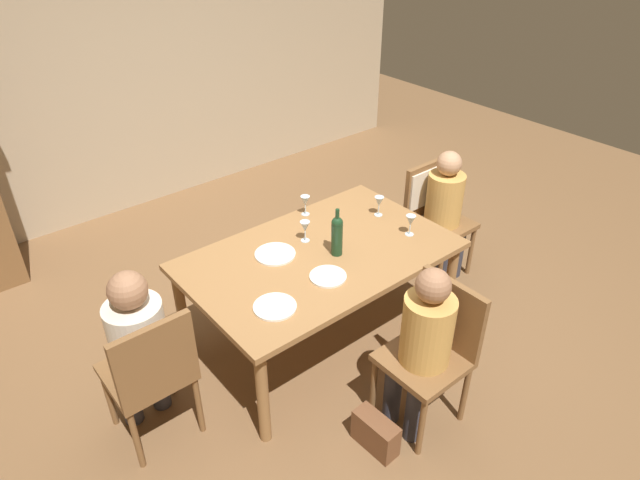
% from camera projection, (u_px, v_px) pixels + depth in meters
% --- Properties ---
extents(ground_plane, '(10.00, 10.00, 0.00)m').
position_uv_depth(ground_plane, '(320.00, 335.00, 4.02)').
color(ground_plane, brown).
extents(rear_room_partition, '(6.40, 0.12, 2.70)m').
position_uv_depth(rear_room_partition, '(129.00, 66.00, 5.08)').
color(rear_room_partition, tan).
rests_on(rear_room_partition, ground_plane).
extents(dining_table, '(1.75, 1.09, 0.72)m').
position_uv_depth(dining_table, '(320.00, 262.00, 3.67)').
color(dining_table, olive).
rests_on(dining_table, ground_plane).
extents(chair_left_end, '(0.44, 0.44, 0.92)m').
position_uv_depth(chair_left_end, '(151.00, 371.00, 3.00)').
color(chair_left_end, brown).
rests_on(chair_left_end, ground_plane).
extents(chair_right_end, '(0.44, 0.46, 0.92)m').
position_uv_depth(chair_right_end, '(431.00, 204.00, 4.45)').
color(chair_right_end, brown).
rests_on(chair_right_end, ground_plane).
extents(chair_near, '(0.44, 0.44, 0.92)m').
position_uv_depth(chair_near, '(434.00, 344.00, 3.18)').
color(chair_near, brown).
rests_on(chair_near, ground_plane).
extents(person_woman_host, '(0.31, 0.35, 1.14)m').
position_uv_depth(person_woman_host, '(139.00, 343.00, 3.01)').
color(person_woman_host, '#33333D').
rests_on(person_woman_host, ground_plane).
extents(person_man_bearded, '(0.28, 0.33, 1.09)m').
position_uv_depth(person_man_bearded, '(446.00, 207.00, 4.33)').
color(person_man_bearded, '#33333D').
rests_on(person_man_bearded, ground_plane).
extents(person_man_guest, '(0.33, 0.29, 1.09)m').
position_uv_depth(person_man_guest, '(423.00, 340.00, 3.06)').
color(person_man_guest, '#33333D').
rests_on(person_man_guest, ground_plane).
extents(wine_bottle_tall_green, '(0.07, 0.07, 0.33)m').
position_uv_depth(wine_bottle_tall_green, '(337.00, 235.00, 3.54)').
color(wine_bottle_tall_green, '#19381E').
rests_on(wine_bottle_tall_green, dining_table).
extents(wine_glass_near_left, '(0.07, 0.07, 0.15)m').
position_uv_depth(wine_glass_near_left, '(305.00, 227.00, 3.70)').
color(wine_glass_near_left, silver).
rests_on(wine_glass_near_left, dining_table).
extents(wine_glass_centre, '(0.07, 0.07, 0.15)m').
position_uv_depth(wine_glass_centre, '(379.00, 202.00, 3.99)').
color(wine_glass_centre, silver).
rests_on(wine_glass_centre, dining_table).
extents(wine_glass_near_right, '(0.07, 0.07, 0.15)m').
position_uv_depth(wine_glass_near_right, '(305.00, 202.00, 4.00)').
color(wine_glass_near_right, silver).
rests_on(wine_glass_near_right, dining_table).
extents(wine_glass_far, '(0.07, 0.07, 0.15)m').
position_uv_depth(wine_glass_far, '(411.00, 221.00, 3.76)').
color(wine_glass_far, silver).
rests_on(wine_glass_far, dining_table).
extents(dinner_plate_host, '(0.27, 0.27, 0.01)m').
position_uv_depth(dinner_plate_host, '(275.00, 254.00, 3.61)').
color(dinner_plate_host, white).
rests_on(dinner_plate_host, dining_table).
extents(dinner_plate_guest_left, '(0.25, 0.25, 0.01)m').
position_uv_depth(dinner_plate_guest_left, '(275.00, 307.00, 3.16)').
color(dinner_plate_guest_left, white).
rests_on(dinner_plate_guest_left, dining_table).
extents(dinner_plate_guest_right, '(0.23, 0.23, 0.01)m').
position_uv_depth(dinner_plate_guest_right, '(328.00, 276.00, 3.40)').
color(dinner_plate_guest_right, white).
rests_on(dinner_plate_guest_right, dining_table).
extents(handbag, '(0.13, 0.29, 0.22)m').
position_uv_depth(handbag, '(376.00, 433.00, 3.17)').
color(handbag, brown).
rests_on(handbag, ground_plane).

